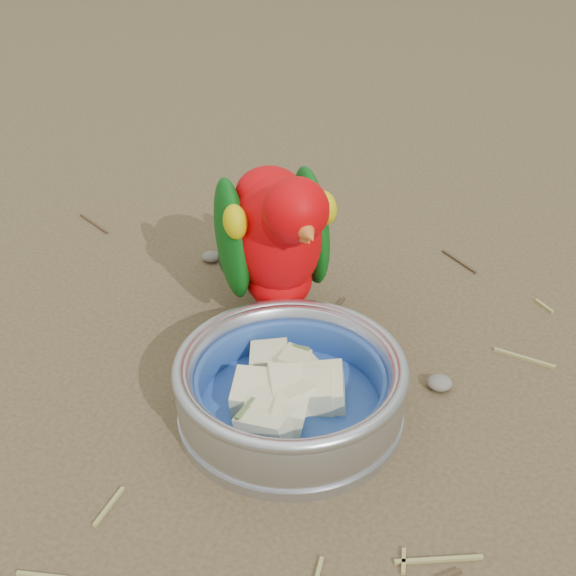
# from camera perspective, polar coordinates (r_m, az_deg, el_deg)

# --- Properties ---
(ground) EXTENTS (60.00, 60.00, 0.00)m
(ground) POSITION_cam_1_polar(r_m,az_deg,el_deg) (0.70, -9.98, -11.83)
(ground) COLOR brown
(food_bowl) EXTENTS (0.20, 0.20, 0.02)m
(food_bowl) POSITION_cam_1_polar(r_m,az_deg,el_deg) (0.72, 0.18, -8.70)
(food_bowl) COLOR #B2B2BA
(food_bowl) RESTS_ON ground
(bowl_wall) EXTENTS (0.20, 0.20, 0.04)m
(bowl_wall) POSITION_cam_1_polar(r_m,az_deg,el_deg) (0.70, 0.18, -6.85)
(bowl_wall) COLOR #B2B2BA
(bowl_wall) RESTS_ON food_bowl
(fruit_wedges) EXTENTS (0.12, 0.12, 0.03)m
(fruit_wedges) POSITION_cam_1_polar(r_m,az_deg,el_deg) (0.70, 0.18, -7.29)
(fruit_wedges) COLOR beige
(fruit_wedges) RESTS_ON food_bowl
(lory_parrot) EXTENTS (0.21, 0.25, 0.19)m
(lory_parrot) POSITION_cam_1_polar(r_m,az_deg,el_deg) (0.78, -0.82, 2.75)
(lory_parrot) COLOR #CB0106
(lory_parrot) RESTS_ON ground
(ground_debris) EXTENTS (0.90, 0.80, 0.01)m
(ground_debris) POSITION_cam_1_polar(r_m,az_deg,el_deg) (0.73, -10.63, -8.69)
(ground_debris) COLOR #9C924F
(ground_debris) RESTS_ON ground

